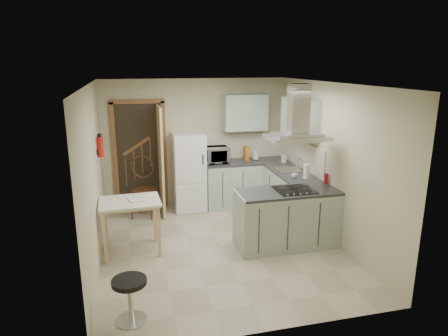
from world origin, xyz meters
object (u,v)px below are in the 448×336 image
object	(u,v)px
fridge	(189,172)
drop_leaf_table	(131,227)
bentwood_chair	(144,190)
stool	(130,300)
microwave	(214,155)
peninsula	(287,218)
extractor_hood	(297,137)

from	to	relation	value
fridge	drop_leaf_table	world-z (taller)	fridge
fridge	bentwood_chair	world-z (taller)	fridge
stool	microwave	bearing A→B (deg)	63.30
bentwood_chair	stool	xyz separation A→B (m)	(-0.32, -3.15, -0.25)
drop_leaf_table	microwave	bearing A→B (deg)	43.30
peninsula	bentwood_chair	xyz separation A→B (m)	(-2.10, 1.78, 0.06)
drop_leaf_table	microwave	world-z (taller)	microwave
extractor_hood	microwave	world-z (taller)	extractor_hood
peninsula	extractor_hood	size ratio (longest dim) A/B	1.72
bentwood_chair	drop_leaf_table	bearing A→B (deg)	-78.37
stool	fridge	bearing A→B (deg)	70.42
fridge	stool	world-z (taller)	fridge
fridge	microwave	bearing A→B (deg)	-0.11
fridge	bentwood_chair	bearing A→B (deg)	-167.13
drop_leaf_table	microwave	size ratio (longest dim) A/B	1.58
drop_leaf_table	bentwood_chair	distance (m)	1.47
peninsula	microwave	xyz separation A→B (m)	(-0.73, 1.98, 0.60)
bentwood_chair	stool	world-z (taller)	bentwood_chair
stool	microwave	world-z (taller)	microwave
peninsula	bentwood_chair	bearing A→B (deg)	139.75
extractor_hood	stool	xyz separation A→B (m)	(-2.52, -1.37, -1.46)
drop_leaf_table	peninsula	bearing A→B (deg)	-10.00
drop_leaf_table	stool	bearing A→B (deg)	-93.69
drop_leaf_table	fridge	bearing A→B (deg)	53.41
stool	extractor_hood	bearing A→B (deg)	28.62
drop_leaf_table	bentwood_chair	size ratio (longest dim) A/B	0.86
stool	microwave	size ratio (longest dim) A/B	0.93
peninsula	microwave	distance (m)	2.19
drop_leaf_table	bentwood_chair	xyz separation A→B (m)	(0.26, 1.44, 0.10)
drop_leaf_table	stool	xyz separation A→B (m)	(-0.05, -1.71, -0.15)
extractor_hood	microwave	bearing A→B (deg)	112.79
fridge	peninsula	bearing A→B (deg)	-58.26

